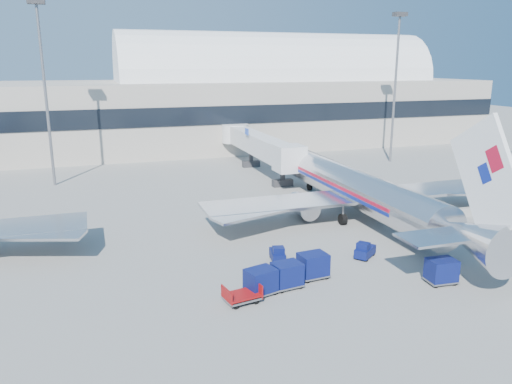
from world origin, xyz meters
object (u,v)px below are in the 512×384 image
object	(u,v)px
airliner_main	(362,191)
jetbridge_near	(256,143)
barrier_far	(496,209)
tug_lead	(365,250)
tug_left	(277,254)
cart_train_c	(261,281)
barrier_near	(444,214)
cart_train_b	(287,275)
cart_train_a	(313,265)
mast_west	(43,67)
cart_solo_near	(441,271)
tug_right	(426,237)
mast_east	(396,66)
cart_open_red	(242,296)
barrier_mid	(471,212)

from	to	relation	value
airliner_main	jetbridge_near	size ratio (longest dim) A/B	1.35
barrier_far	tug_lead	distance (m)	20.68
tug_left	cart_train_c	size ratio (longest dim) A/B	0.92
barrier_near	cart_train_c	size ratio (longest dim) A/B	1.25
airliner_main	cart_train_b	size ratio (longest dim) A/B	16.54
tug_lead	cart_train_c	size ratio (longest dim) A/B	0.97
cart_train_a	cart_train_c	distance (m)	4.67
airliner_main	barrier_far	world-z (taller)	airliner_main
mast_west	tug_left	distance (m)	40.34
cart_solo_near	mast_west	bearing A→B (deg)	128.30
tug_right	tug_left	bearing A→B (deg)	-149.05
mast_east	tug_left	xyz separation A→B (m)	(-31.91, -33.15, -14.18)
cart_solo_near	barrier_near	bearing A→B (deg)	54.68
airliner_main	cart_train_c	bearing A→B (deg)	-139.81
barrier_far	tug_right	bearing A→B (deg)	-156.65
tug_right	cart_train_a	distance (m)	12.62
cart_train_c	cart_open_red	distance (m)	1.81
barrier_far	cart_open_red	distance (m)	33.08
jetbridge_near	barrier_far	bearing A→B (deg)	-59.45
cart_train_b	barrier_mid	bearing A→B (deg)	13.79
barrier_far	cart_train_c	world-z (taller)	cart_train_c
mast_west	barrier_mid	bearing A→B (deg)	-34.14
cart_solo_near	tug_lead	bearing A→B (deg)	118.14
barrier_mid	cart_train_b	xyz separation A→B (m)	(-24.27, -9.78, 0.52)
mast_west	tug_left	world-z (taller)	mast_west
tug_left	mast_west	bearing A→B (deg)	39.92
cart_train_b	cart_solo_near	bearing A→B (deg)	-22.96
tug_left	cart_train_a	world-z (taller)	cart_train_a
cart_train_b	cart_train_c	bearing A→B (deg)	-176.49
barrier_near	cart_train_a	distance (m)	20.59
cart_train_a	cart_train_c	xyz separation A→B (m)	(-4.48, -1.33, -0.03)
tug_left	cart_train_b	distance (m)	4.77
tug_lead	cart_train_a	distance (m)	6.03
barrier_far	barrier_near	bearing A→B (deg)	180.00
mast_east	barrier_near	bearing A→B (deg)	-113.20
tug_lead	cart_train_c	xyz separation A→B (m)	(-10.06, -3.57, 0.33)
jetbridge_near	mast_east	world-z (taller)	mast_east
cart_train_c	tug_right	bearing A→B (deg)	-0.13
barrier_near	cart_open_red	size ratio (longest dim) A/B	1.17
cart_train_c	cart_train_a	bearing A→B (deg)	1.00
barrier_near	tug_right	xyz separation A→B (m)	(-6.39, -5.61, 0.24)
airliner_main	cart_solo_near	distance (m)	15.40
mast_west	mast_east	bearing A→B (deg)	0.00
tug_lead	cart_train_a	bearing A→B (deg)	163.73
cart_open_red	barrier_near	bearing A→B (deg)	13.74
cart_train_c	mast_west	bearing A→B (deg)	95.80
cart_train_c	cart_solo_near	xyz separation A→B (m)	(12.73, -2.39, -0.01)
barrier_far	tug_lead	world-z (taller)	tug_lead
barrier_far	cart_open_red	xyz separation A→B (m)	(-31.20, -10.99, -0.01)
tug_lead	cart_open_red	world-z (taller)	tug_lead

